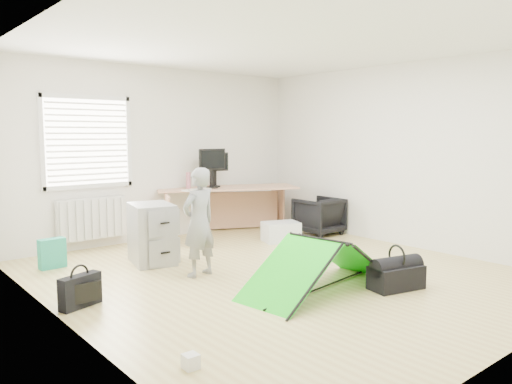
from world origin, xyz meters
TOP-DOWN VIEW (x-y plane):
  - ground at (0.00, 0.00)m, footprint 5.50×5.50m
  - back_wall at (0.00, 2.75)m, footprint 5.00×0.02m
  - window at (-1.20, 2.71)m, footprint 1.20×0.06m
  - radiator at (-1.20, 2.67)m, footprint 1.00×0.12m
  - desk at (0.99, 2.33)m, footprint 2.40×1.62m
  - filing_cabinet at (-0.90, 1.43)m, footprint 0.64×0.76m
  - monitor_left at (0.70, 2.37)m, footprint 0.49×0.11m
  - monitor_right at (0.84, 2.49)m, footprint 0.45×0.22m
  - keyboard at (0.32, 2.24)m, footprint 0.49×0.22m
  - thermos at (0.38, 2.56)m, footprint 0.09×0.09m
  - office_chair at (2.12, 1.31)m, footprint 0.67×0.69m
  - person at (-0.76, 0.53)m, footprint 0.51×0.38m
  - kite at (-0.07, -0.75)m, footprint 1.90×1.03m
  - storage_crate at (1.26, 1.31)m, footprint 0.64×0.54m
  - tote_bag at (-1.99, 1.98)m, footprint 0.32×0.16m
  - laptop_bag at (-2.24, 0.36)m, footprint 0.44×0.25m
  - white_box at (-2.11, -1.40)m, footprint 0.11×0.11m
  - duffel_bag at (0.59, -1.26)m, footprint 0.64×0.42m

SIDE VIEW (x-z plane):
  - ground at x=0.00m, z-range 0.00..0.00m
  - white_box at x=-2.11m, z-range 0.00..0.11m
  - duffel_bag at x=0.59m, z-range 0.00..0.25m
  - storage_crate at x=1.26m, z-range 0.00..0.30m
  - laptop_bag at x=-2.24m, z-range 0.00..0.32m
  - tote_bag at x=-1.99m, z-range 0.00..0.37m
  - kite at x=-0.07m, z-range 0.00..0.56m
  - office_chair at x=2.12m, z-range 0.00..0.62m
  - filing_cabinet at x=-0.90m, z-range 0.00..0.77m
  - desk at x=0.99m, z-range 0.00..0.79m
  - radiator at x=-1.20m, z-range 0.15..0.75m
  - person at x=-0.76m, z-range 0.00..1.28m
  - keyboard at x=0.32m, z-range 0.79..0.81m
  - thermos at x=0.38m, z-range 0.79..1.05m
  - monitor_right at x=0.84m, z-range 0.79..1.20m
  - monitor_left at x=0.70m, z-range 0.79..1.25m
  - back_wall at x=0.00m, z-range 0.00..2.70m
  - window at x=-1.20m, z-range 0.95..2.15m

